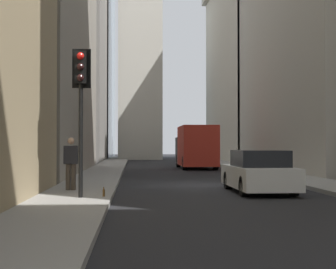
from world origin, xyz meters
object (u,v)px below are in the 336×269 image
Objects in this scene: traffic_light_foreground at (81,87)px; discarded_bottle at (104,193)px; pedestrian at (71,161)px; delivery_truck at (196,147)px; sedan_white at (259,173)px.

discarded_bottle is at bearing -71.46° from traffic_light_foreground.
traffic_light_foreground is 2.46× the size of pedestrian.
delivery_truck is 3.82× the size of pedestrian.
pedestrian is at bearing 160.61° from delivery_truck.
sedan_white is at bearing -65.31° from traffic_light_foreground.
sedan_white is at bearing 180.00° from delivery_truck.
pedestrian is at bearing 91.96° from sedan_white.
discarded_bottle is (-2.39, 5.02, -0.42)m from sedan_white.
traffic_light_foreground is at bearing 108.54° from discarded_bottle.
traffic_light_foreground is at bearing 114.69° from sedan_white.
sedan_white is 1.03× the size of traffic_light_foreground.
sedan_white reaches higher than discarded_bottle.
discarded_bottle is at bearing 165.78° from delivery_truck.
delivery_truck is 1.55× the size of traffic_light_foreground.
delivery_truck is 20.49m from discarded_bottle.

